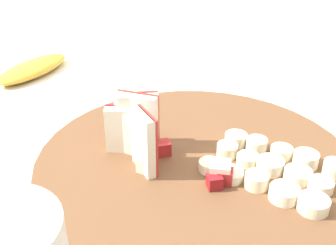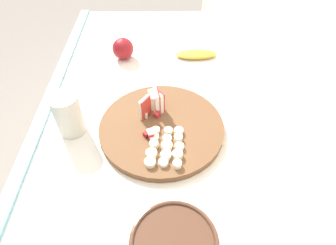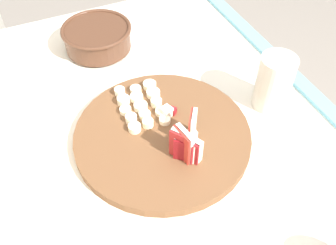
{
  "view_description": "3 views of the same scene",
  "coord_description": "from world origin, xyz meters",
  "px_view_note": "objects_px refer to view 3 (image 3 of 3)",
  "views": [
    {
      "loc": [
        0.27,
        -0.3,
        1.15
      ],
      "look_at": [
        0.06,
        0.09,
        0.91
      ],
      "focal_mm": 44.72,
      "sensor_mm": 36.0,
      "label": 1
    },
    {
      "loc": [
        0.68,
        0.08,
        1.49
      ],
      "look_at": [
        0.14,
        0.08,
        0.94
      ],
      "focal_mm": 30.83,
      "sensor_mm": 36.0,
      "label": 2
    },
    {
      "loc": [
        -0.35,
        0.26,
        1.47
      ],
      "look_at": [
        0.12,
        0.04,
        0.9
      ],
      "focal_mm": 40.52,
      "sensor_mm": 36.0,
      "label": 3
    }
  ],
  "objects_px": {
    "apple_wedge_fan": "(187,144)",
    "banana_slice_rows": "(141,105)",
    "ceramic_bowl": "(97,37)",
    "apple_dice_pile": "(174,120)",
    "small_jar": "(274,83)",
    "cutting_board": "(162,136)"
  },
  "relations": [
    {
      "from": "apple_wedge_fan",
      "to": "banana_slice_rows",
      "type": "distance_m",
      "value": 0.16
    },
    {
      "from": "apple_wedge_fan",
      "to": "banana_slice_rows",
      "type": "relative_size",
      "value": 0.6
    },
    {
      "from": "ceramic_bowl",
      "to": "apple_wedge_fan",
      "type": "bearing_deg",
      "value": -173.58
    },
    {
      "from": "apple_dice_pile",
      "to": "ceramic_bowl",
      "type": "bearing_deg",
      "value": 9.83
    },
    {
      "from": "apple_wedge_fan",
      "to": "ceramic_bowl",
      "type": "relative_size",
      "value": 0.48
    },
    {
      "from": "banana_slice_rows",
      "to": "small_jar",
      "type": "bearing_deg",
      "value": -108.15
    },
    {
      "from": "banana_slice_rows",
      "to": "cutting_board",
      "type": "bearing_deg",
      "value": -172.26
    },
    {
      "from": "cutting_board",
      "to": "apple_dice_pile",
      "type": "bearing_deg",
      "value": -66.42
    },
    {
      "from": "apple_wedge_fan",
      "to": "ceramic_bowl",
      "type": "distance_m",
      "value": 0.42
    },
    {
      "from": "cutting_board",
      "to": "apple_wedge_fan",
      "type": "distance_m",
      "value": 0.08
    },
    {
      "from": "apple_dice_pile",
      "to": "ceramic_bowl",
      "type": "distance_m",
      "value": 0.34
    },
    {
      "from": "ceramic_bowl",
      "to": "small_jar",
      "type": "distance_m",
      "value": 0.45
    },
    {
      "from": "cutting_board",
      "to": "ceramic_bowl",
      "type": "distance_m",
      "value": 0.35
    },
    {
      "from": "apple_dice_pile",
      "to": "banana_slice_rows",
      "type": "height_order",
      "value": "apple_dice_pile"
    },
    {
      "from": "cutting_board",
      "to": "banana_slice_rows",
      "type": "distance_m",
      "value": 0.09
    },
    {
      "from": "ceramic_bowl",
      "to": "cutting_board",
      "type": "bearing_deg",
      "value": -175.63
    },
    {
      "from": "apple_wedge_fan",
      "to": "apple_dice_pile",
      "type": "distance_m",
      "value": 0.09
    },
    {
      "from": "apple_dice_pile",
      "to": "banana_slice_rows",
      "type": "xyz_separation_m",
      "value": [
        0.07,
        0.04,
        -0.0
      ]
    },
    {
      "from": "apple_wedge_fan",
      "to": "cutting_board",
      "type": "bearing_deg",
      "value": 16.6
    },
    {
      "from": "small_jar",
      "to": "ceramic_bowl",
      "type": "bearing_deg",
      "value": 39.0
    },
    {
      "from": "cutting_board",
      "to": "small_jar",
      "type": "height_order",
      "value": "small_jar"
    },
    {
      "from": "cutting_board",
      "to": "banana_slice_rows",
      "type": "bearing_deg",
      "value": 7.74
    }
  ]
}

